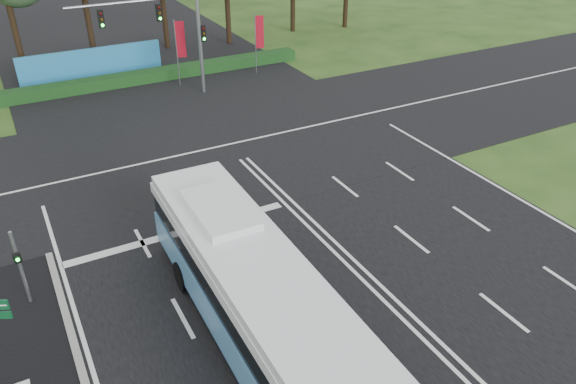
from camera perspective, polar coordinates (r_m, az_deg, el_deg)
name	(u,v)px	position (r m, az deg, el deg)	size (l,w,h in m)	color
ground	(344,263)	(22.20, 5.75, -7.19)	(120.00, 120.00, 0.00)	#234517
road_main	(344,263)	(22.19, 5.75, -7.15)	(20.00, 120.00, 0.04)	black
road_cross	(225,146)	(31.33, -6.40, 4.71)	(120.00, 14.00, 0.05)	black
city_bus	(255,298)	(17.67, -3.34, -10.68)	(2.97, 13.05, 3.74)	#538EC1
pedestrian_signal	(20,266)	(21.29, -25.58, -6.81)	(0.27, 0.40, 3.04)	gray
banner_flag_mid	(180,43)	(40.03, -10.95, 14.59)	(0.65, 0.26, 4.57)	gray
banner_flag_right	(259,35)	(42.00, -3.00, 15.60)	(0.61, 0.26, 4.32)	gray
traffic_light_gantry	(172,27)	(37.46, -11.74, 16.13)	(8.41, 0.28, 7.00)	gray
hedge	(158,75)	(42.28, -13.12, 11.53)	(22.00, 1.20, 0.80)	#143714
blue_hoarding	(92,64)	(43.64, -19.31, 12.18)	(10.00, 0.30, 2.20)	#227DBB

